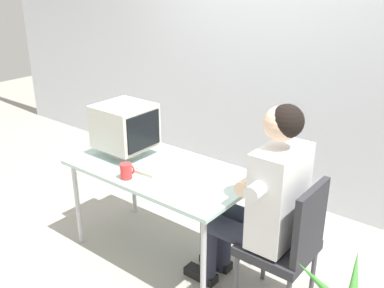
# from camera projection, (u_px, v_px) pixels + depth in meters

# --- Properties ---
(ground_plane) EXTENTS (12.00, 12.00, 0.00)m
(ground_plane) POSITION_uv_depth(u_px,v_px,m) (163.00, 252.00, 3.33)
(ground_plane) COLOR #9E998E
(wall_back) EXTENTS (8.00, 0.10, 3.00)m
(wall_back) POSITION_uv_depth(u_px,v_px,m) (299.00, 34.00, 3.62)
(wall_back) COLOR silver
(wall_back) RESTS_ON ground_plane
(desk) EXTENTS (1.32, 0.71, 0.71)m
(desk) POSITION_uv_depth(u_px,v_px,m) (161.00, 175.00, 3.09)
(desk) COLOR #B7B7BC
(desk) RESTS_ON ground_plane
(crt_monitor) EXTENTS (0.39, 0.37, 0.39)m
(crt_monitor) POSITION_uv_depth(u_px,v_px,m) (125.00, 127.00, 3.20)
(crt_monitor) COLOR silver
(crt_monitor) RESTS_ON desk
(keyboard) EXTENTS (0.21, 0.43, 0.03)m
(keyboard) POSITION_uv_depth(u_px,v_px,m) (161.00, 163.00, 3.11)
(keyboard) COLOR beige
(keyboard) RESTS_ON desk
(office_chair) EXTENTS (0.41, 0.41, 0.90)m
(office_chair) POSITION_uv_depth(u_px,v_px,m) (288.00, 242.00, 2.60)
(office_chair) COLOR #4C4C51
(office_chair) RESTS_ON ground_plane
(person_seated) EXTENTS (0.72, 0.59, 1.33)m
(person_seated) POSITION_uv_depth(u_px,v_px,m) (263.00, 199.00, 2.62)
(person_seated) COLOR silver
(person_seated) RESTS_ON ground_plane
(desk_mug) EXTENTS (0.08, 0.09, 0.10)m
(desk_mug) POSITION_uv_depth(u_px,v_px,m) (126.00, 171.00, 2.90)
(desk_mug) COLOR red
(desk_mug) RESTS_ON desk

